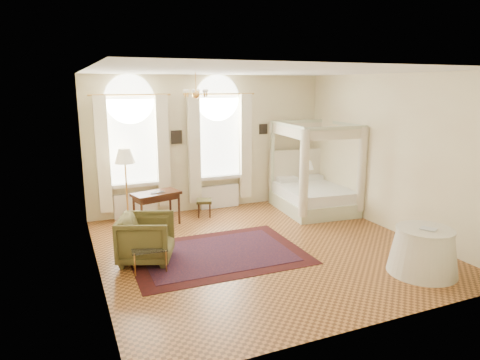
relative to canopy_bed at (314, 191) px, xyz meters
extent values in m
plane|color=#AD6A32|center=(-2.27, -1.78, -0.49)|extent=(6.00, 6.00, 0.00)
plane|color=#FFF5C2|center=(-2.27, 1.22, 1.16)|extent=(6.00, 0.00, 6.00)
plane|color=#FFF5C2|center=(-2.27, -4.78, 1.16)|extent=(6.00, 0.00, 6.00)
plane|color=#FFF5C2|center=(-5.27, -1.78, 1.16)|extent=(0.00, 6.00, 6.00)
plane|color=#FFF5C2|center=(0.73, -1.78, 1.16)|extent=(0.00, 6.00, 6.00)
plane|color=white|center=(-2.27, -1.78, 2.81)|extent=(6.00, 6.00, 0.00)
cube|color=white|center=(-4.17, 1.19, 1.31)|extent=(1.10, 0.04, 1.90)
cylinder|color=white|center=(-4.17, 1.19, 2.26)|extent=(1.10, 0.04, 1.10)
cube|color=white|center=(-4.17, 1.10, 0.32)|extent=(1.32, 0.24, 0.08)
cube|color=beige|center=(-4.84, 1.02, 1.06)|extent=(0.28, 0.14, 2.60)
cube|color=beige|center=(-3.50, 1.02, 1.06)|extent=(0.28, 0.14, 2.60)
cube|color=white|center=(-4.17, 1.12, -0.19)|extent=(1.00, 0.12, 0.58)
cube|color=white|center=(-2.07, 1.19, 1.31)|extent=(1.10, 0.04, 1.90)
cylinder|color=white|center=(-2.07, 1.19, 2.26)|extent=(1.10, 0.04, 1.10)
cube|color=white|center=(-2.07, 1.10, 0.32)|extent=(1.32, 0.24, 0.08)
cube|color=beige|center=(-2.74, 1.02, 1.06)|extent=(0.28, 0.14, 2.60)
cube|color=beige|center=(-1.40, 1.02, 1.06)|extent=(0.28, 0.14, 2.60)
cube|color=white|center=(-2.07, 1.12, -0.19)|extent=(1.00, 0.12, 0.58)
cylinder|color=gold|center=(-3.17, -0.58, 2.61)|extent=(0.02, 0.02, 0.40)
sphere|color=gold|center=(-3.17, -0.58, 2.39)|extent=(0.16, 0.16, 0.16)
sphere|color=#F9E9C1|center=(-2.95, -0.58, 2.46)|extent=(0.07, 0.07, 0.07)
sphere|color=#F9E9C1|center=(-3.06, -0.39, 2.46)|extent=(0.07, 0.07, 0.07)
sphere|color=#F9E9C1|center=(-3.28, -0.39, 2.46)|extent=(0.07, 0.07, 0.07)
sphere|color=#F9E9C1|center=(-3.39, -0.58, 2.46)|extent=(0.07, 0.07, 0.07)
sphere|color=#F9E9C1|center=(-3.28, -0.77, 2.46)|extent=(0.07, 0.07, 0.07)
sphere|color=#F9E9C1|center=(-3.06, -0.77, 2.46)|extent=(0.07, 0.07, 0.07)
cube|color=black|center=(-3.12, 1.19, 1.36)|extent=(0.26, 0.03, 0.32)
cube|color=black|center=(-0.82, 1.19, 1.46)|extent=(0.22, 0.03, 0.26)
cube|color=beige|center=(0.00, 0.01, -0.33)|extent=(1.74, 2.08, 0.33)
cube|color=white|center=(0.00, 0.01, -0.03)|extent=(1.64, 1.98, 0.26)
cube|color=beige|center=(0.08, 0.95, 0.34)|extent=(1.58, 0.21, 1.11)
cube|color=beige|center=(-0.65, 0.99, 0.57)|extent=(0.09, 0.09, 2.14)
cube|color=beige|center=(0.81, 0.86, 0.57)|extent=(0.09, 0.09, 2.14)
cube|color=beige|center=(-0.81, -0.84, 0.57)|extent=(0.09, 0.09, 2.14)
cube|color=beige|center=(0.65, -0.97, 0.57)|extent=(0.09, 0.09, 2.14)
cube|color=beige|center=(0.08, 0.93, 1.64)|extent=(1.58, 0.21, 0.07)
cube|color=beige|center=(-0.08, -0.90, 1.64)|extent=(1.58, 0.21, 0.07)
cube|color=beige|center=(-0.73, 0.08, 1.64)|extent=(0.25, 1.95, 0.07)
cube|color=beige|center=(0.73, -0.05, 1.64)|extent=(0.25, 1.95, 0.07)
cube|color=beige|center=(0.08, 0.93, 1.51)|extent=(1.63, 0.18, 0.26)
cube|color=beige|center=(-0.08, -0.90, 1.51)|extent=(1.63, 0.18, 0.26)
cube|color=beige|center=(-0.73, 0.08, 1.51)|extent=(0.21, 2.00, 0.26)
cube|color=beige|center=(0.73, -0.05, 1.51)|extent=(0.21, 2.00, 0.26)
cylinder|color=beige|center=(-0.81, -0.84, 0.67)|extent=(0.20, 0.20, 1.95)
cylinder|color=beige|center=(0.65, -0.97, 0.67)|extent=(0.20, 0.20, 1.95)
cube|color=#361B0E|center=(0.43, 0.92, -0.17)|extent=(0.55, 0.52, 0.64)
cylinder|color=gold|center=(0.42, 0.96, 0.25)|extent=(0.13, 0.13, 0.22)
cone|color=#F9E9C1|center=(0.42, 0.96, 0.47)|extent=(0.30, 0.30, 0.24)
cube|color=#361B0E|center=(-3.84, 0.36, 0.24)|extent=(1.11, 0.76, 0.06)
cube|color=#361B0E|center=(-3.84, 0.36, 0.14)|extent=(0.99, 0.64, 0.10)
cylinder|color=#361B0E|center=(-4.32, 0.44, -0.14)|extent=(0.05, 0.05, 0.71)
cylinder|color=#361B0E|center=(-3.45, 0.66, -0.14)|extent=(0.05, 0.05, 0.71)
cylinder|color=#361B0E|center=(-4.22, 0.05, -0.14)|extent=(0.05, 0.05, 0.71)
cylinder|color=#361B0E|center=(-3.36, 0.27, -0.14)|extent=(0.05, 0.05, 0.71)
imported|color=black|center=(-3.82, 0.34, 0.28)|extent=(0.32, 0.22, 0.02)
cube|color=#443E1D|center=(-2.65, 0.60, -0.12)|extent=(0.45, 0.45, 0.07)
cylinder|color=#361B0E|center=(-2.82, 0.52, -0.33)|extent=(0.04, 0.04, 0.34)
cylinder|color=#361B0E|center=(-2.57, 0.43, -0.33)|extent=(0.04, 0.04, 0.34)
cylinder|color=#361B0E|center=(-2.73, 0.77, -0.33)|extent=(0.04, 0.04, 0.34)
cylinder|color=#361B0E|center=(-2.48, 0.68, -0.33)|extent=(0.04, 0.04, 0.34)
imported|color=#4D4621|center=(-4.44, -1.53, -0.08)|extent=(1.18, 1.17, 0.83)
cube|color=silver|center=(-4.47, -1.95, -0.10)|extent=(0.62, 0.46, 0.02)
cylinder|color=gold|center=(-4.74, -2.09, -0.30)|extent=(0.02, 0.02, 0.39)
cylinder|color=gold|center=(-4.24, -2.14, -0.30)|extent=(0.02, 0.02, 0.39)
cylinder|color=gold|center=(-4.71, -1.76, -0.30)|extent=(0.02, 0.02, 0.39)
cylinder|color=gold|center=(-4.21, -1.81, -0.30)|extent=(0.02, 0.02, 0.39)
cylinder|color=gold|center=(-4.41, 0.71, -0.48)|extent=(0.30, 0.30, 0.03)
cylinder|color=gold|center=(-4.41, 0.71, 0.26)|extent=(0.04, 0.04, 1.51)
cone|color=#F9E9C1|center=(-4.41, 0.71, 1.06)|extent=(0.44, 0.44, 0.32)
cube|color=#3E0F0F|center=(-3.18, -1.73, -0.49)|extent=(3.17, 2.30, 0.01)
cube|color=black|center=(-3.18, -1.73, -0.48)|extent=(2.67, 1.80, 0.01)
cone|color=beige|center=(-0.32, -3.81, -0.13)|extent=(1.13, 1.13, 0.73)
cylinder|color=beige|center=(-0.32, -3.81, 0.25)|extent=(0.92, 0.92, 0.04)
imported|color=black|center=(-0.40, -3.92, 0.29)|extent=(0.27, 0.29, 0.02)
camera|label=1|loc=(-5.72, -8.72, 2.57)|focal=32.00mm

